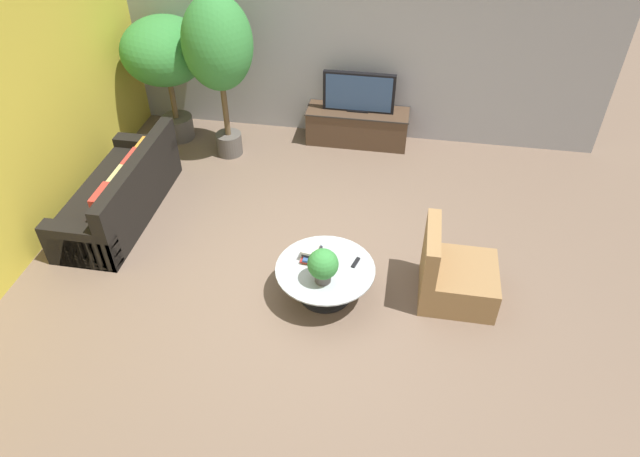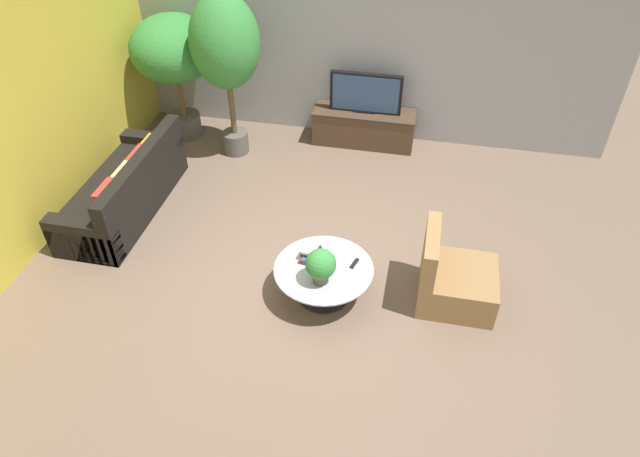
% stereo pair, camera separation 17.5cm
% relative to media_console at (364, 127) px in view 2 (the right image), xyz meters
% --- Properties ---
extents(ground_plane, '(24.00, 24.00, 0.00)m').
position_rel_media_console_xyz_m(ground_plane, '(-0.22, -2.94, -0.27)').
color(ground_plane, brown).
extents(back_wall_stone, '(7.40, 0.12, 3.00)m').
position_rel_media_console_xyz_m(back_wall_stone, '(-0.22, 0.32, 1.23)').
color(back_wall_stone, '#939399').
rests_on(back_wall_stone, ground).
extents(side_wall_left, '(0.12, 7.40, 3.00)m').
position_rel_media_console_xyz_m(side_wall_left, '(-3.48, -2.74, 1.23)').
color(side_wall_left, gold).
rests_on(side_wall_left, ground).
extents(media_console, '(1.52, 0.50, 0.53)m').
position_rel_media_console_xyz_m(media_console, '(0.00, 0.00, 0.00)').
color(media_console, '#473323').
rests_on(media_console, ground).
extents(television, '(1.04, 0.13, 0.59)m').
position_rel_media_console_xyz_m(television, '(-0.00, -0.00, 0.54)').
color(television, black).
rests_on(television, media_console).
extents(coffee_table, '(1.06, 1.06, 0.39)m').
position_rel_media_console_xyz_m(coffee_table, '(0.04, -3.23, 0.00)').
color(coffee_table, black).
rests_on(coffee_table, ground).
extents(couch_by_wall, '(0.84, 2.12, 0.84)m').
position_rel_media_console_xyz_m(couch_by_wall, '(-2.72, -2.25, 0.02)').
color(couch_by_wall, black).
rests_on(couch_by_wall, ground).
extents(armchair_wicker, '(0.80, 0.76, 0.86)m').
position_rel_media_console_xyz_m(armchair_wicker, '(1.39, -3.00, -0.00)').
color(armchair_wicker, olive).
rests_on(armchair_wicker, ground).
extents(potted_palm_tall, '(1.20, 1.20, 1.85)m').
position_rel_media_console_xyz_m(potted_palm_tall, '(-2.71, -0.32, 1.04)').
color(potted_palm_tall, '#514C47').
rests_on(potted_palm_tall, ground).
extents(potted_palm_corner, '(0.93, 0.93, 2.30)m').
position_rel_media_console_xyz_m(potted_palm_corner, '(-1.81, -0.63, 1.33)').
color(potted_palm_corner, '#514C47').
rests_on(potted_palm_corner, ground).
extents(potted_plant_tabletop, '(0.32, 0.32, 0.39)m').
position_rel_media_console_xyz_m(potted_plant_tabletop, '(0.05, -3.42, 0.34)').
color(potted_plant_tabletop, '#514C47').
rests_on(potted_plant_tabletop, coffee_table).
extents(book_stack, '(0.22, 0.30, 0.13)m').
position_rel_media_console_xyz_m(book_stack, '(-0.13, -3.08, 0.18)').
color(book_stack, gold).
rests_on(book_stack, coffee_table).
extents(remote_black, '(0.08, 0.16, 0.02)m').
position_rel_media_console_xyz_m(remote_black, '(0.35, -3.10, 0.13)').
color(remote_black, black).
rests_on(remote_black, coffee_table).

